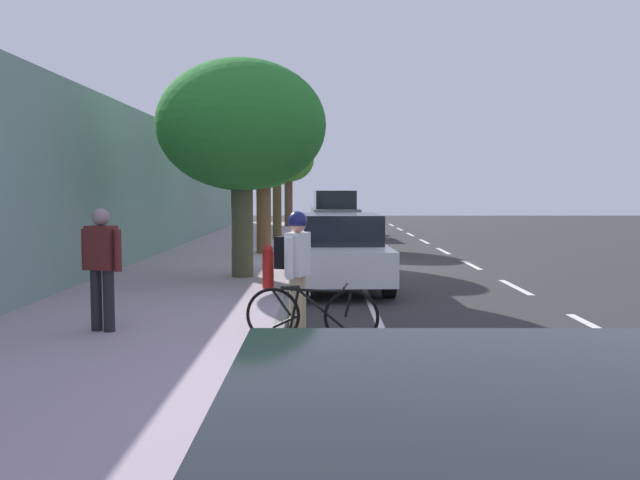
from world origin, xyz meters
name	(u,v)px	position (x,y,z in m)	size (l,w,h in m)	color
ground	(358,267)	(0.00, 0.00, 0.00)	(71.98, 71.98, 0.00)	#2E2E2E
sidewalk	(217,264)	(3.73, 0.00, 0.06)	(4.17, 44.98, 0.13)	#A893A2
curb_edge	(299,264)	(1.57, 0.00, 0.06)	(0.16, 44.98, 0.13)	gray
lane_stripe_centre	(471,265)	(-3.06, -0.39, 0.00)	(0.14, 44.20, 0.01)	white
lane_stripe_bike_edge	(355,267)	(0.10, 0.00, 0.00)	(0.12, 44.98, 0.01)	white
building_facade	(127,188)	(6.07, 0.00, 2.07)	(0.50, 44.98, 4.14)	gray
parked_suv_grey_nearest	(334,213)	(0.42, -11.67, 1.03)	(2.12, 4.78, 1.99)	slate
parked_sedan_white_second	(341,251)	(0.57, 3.83, 0.75)	(1.96, 4.46, 1.52)	white
bicycle_at_curb	(311,314)	(1.10, 9.02, 0.39)	(1.76, 0.46, 0.79)	black
cyclist_with_backpack	(296,260)	(1.33, 8.56, 1.05)	(0.50, 0.58, 1.73)	#C6B284
street_tree_near_cyclist	(288,161)	(2.70, -17.88, 3.54)	(2.66, 2.66, 4.62)	brown
street_tree_mid_block	(277,124)	(2.70, -8.64, 4.53)	(3.12, 3.12, 5.71)	#4C3F21
street_tree_far_end	(263,136)	(2.70, -2.46, 3.60)	(2.98, 2.98, 5.09)	brown
street_tree_corner	(241,126)	(2.70, 3.05, 3.38)	(3.65, 3.65, 4.69)	#484B30
pedestrian_on_phone	(102,262)	(3.90, 8.84, 1.06)	(0.59, 0.35, 1.65)	black
fire_hydrant	(268,266)	(2.00, 4.84, 0.55)	(0.22, 0.22, 0.84)	red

